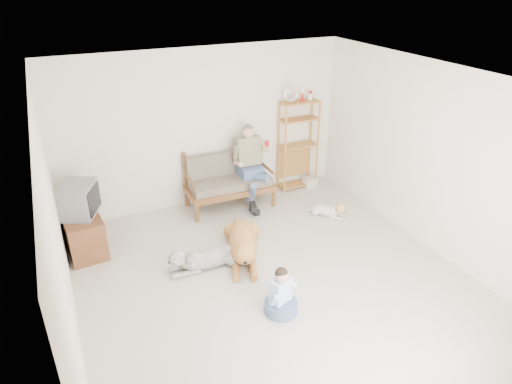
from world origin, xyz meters
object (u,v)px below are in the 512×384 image
etagere (298,144)px  loveseat (228,180)px  golden_retriever (243,244)px  tv_stand (83,233)px

etagere → loveseat: bearing=-174.2°
loveseat → golden_retriever: size_ratio=0.95×
loveseat → tv_stand: bearing=-167.7°
etagere → golden_retriever: (-1.87, -1.73, -0.65)m
loveseat → etagere: etagere is taller
loveseat → etagere: bearing=7.6°
tv_stand → etagere: bearing=4.0°
etagere → tv_stand: size_ratio=2.09×
loveseat → tv_stand: (-2.50, -0.47, -0.19)m
loveseat → tv_stand: loveseat is taller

